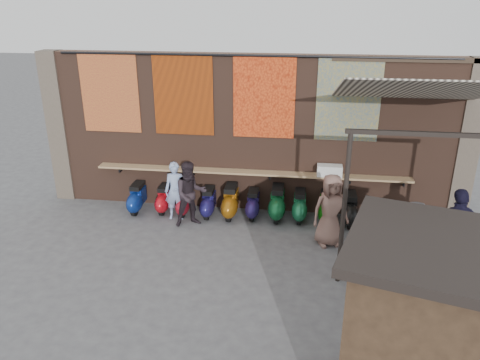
{
  "coord_description": "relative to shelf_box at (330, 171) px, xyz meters",
  "views": [
    {
      "loc": [
        1.24,
        -8.72,
        5.31
      ],
      "look_at": [
        -0.11,
        1.2,
        1.33
      ],
      "focal_mm": 35.0,
      "sensor_mm": 36.0,
      "label": 1
    }
  ],
  "objects": [
    {
      "name": "awning_canvas",
      "position": [
        1.52,
        -1.4,
        2.29
      ],
      "size": [
        3.2,
        3.28,
        0.97
      ],
      "primitive_type": "cube",
      "rotation": [
        -0.28,
        0.0,
        0.0
      ],
      "color": "beige",
      "rests_on": "brick_wall"
    },
    {
      "name": "scooter_stool_8",
      "position": [
        -0.04,
        -0.34,
        -0.88
      ],
      "size": [
        0.37,
        0.81,
        0.77
      ],
      "primitive_type": null,
      "color": "#10580C",
      "rests_on": "ground"
    },
    {
      "name": "brick_wall",
      "position": [
        -1.98,
        0.4,
        0.74
      ],
      "size": [
        10.0,
        0.4,
        4.0
      ],
      "primitive_type": "cube",
      "color": "brown",
      "rests_on": "ground"
    },
    {
      "name": "pier_right",
      "position": [
        3.22,
        0.4,
        0.74
      ],
      "size": [
        0.5,
        0.5,
        4.0
      ],
      "primitive_type": "cube",
      "color": "#4C4238",
      "rests_on": "ground"
    },
    {
      "name": "scooter_stool_0",
      "position": [
        -4.9,
        -0.35,
        -0.89
      ],
      "size": [
        0.36,
        0.79,
        0.75
      ],
      "primitive_type": null,
      "color": "navy",
      "rests_on": "ground"
    },
    {
      "name": "tapestry_redgold",
      "position": [
        -5.58,
        0.18,
        1.74
      ],
      "size": [
        1.5,
        0.02,
        2.0
      ],
      "primitive_type": "cube",
      "color": "maroon",
      "rests_on": "brick_wall"
    },
    {
      "name": "shopper_tan",
      "position": [
        -0.01,
        -1.42,
        -0.42
      ],
      "size": [
        0.96,
        0.78,
        1.69
      ],
      "primitive_type": "imported",
      "rotation": [
        0.0,
        0.0,
        0.33
      ],
      "color": "#7B594E",
      "rests_on": "ground"
    },
    {
      "name": "scooter_stool_7",
      "position": [
        -0.69,
        -0.26,
        -0.89
      ],
      "size": [
        0.36,
        0.79,
        0.75
      ],
      "primitive_type": null,
      "color": "#19643D",
      "rests_on": "ground"
    },
    {
      "name": "tapestry_sun",
      "position": [
        -3.68,
        0.18,
        1.74
      ],
      "size": [
        1.5,
        0.02,
        2.0
      ],
      "primitive_type": "cube",
      "color": "#E2500D",
      "rests_on": "brick_wall"
    },
    {
      "name": "hang_rail",
      "position": [
        -1.98,
        0.17,
        2.72
      ],
      "size": [
        9.5,
        0.06,
        0.06
      ],
      "primitive_type": "cylinder",
      "rotation": [
        0.0,
        1.57,
        0.0
      ],
      "color": "black",
      "rests_on": "brick_wall"
    },
    {
      "name": "diner_right",
      "position": [
        -3.33,
        -0.9,
        -0.44
      ],
      "size": [
        0.99,
        0.91,
        1.64
      ],
      "primitive_type": "imported",
      "rotation": [
        0.0,
        0.0,
        0.46
      ],
      "color": "black",
      "rests_on": "ground"
    },
    {
      "name": "scooter_stool_5",
      "position": [
        -1.87,
        -0.27,
        -0.91
      ],
      "size": [
        0.34,
        0.75,
        0.71
      ],
      "primitive_type": null,
      "color": "#231753",
      "rests_on": "ground"
    },
    {
      "name": "tapestry_orange",
      "position": [
        -1.68,
        0.18,
        1.74
      ],
      "size": [
        1.5,
        0.02,
        2.0
      ],
      "primitive_type": "cube",
      "color": "#EA541D",
      "rests_on": "brick_wall"
    },
    {
      "name": "diner_left",
      "position": [
        -3.79,
        -0.58,
        -0.52
      ],
      "size": [
        0.58,
        0.41,
        1.49
      ],
      "primitive_type": "imported",
      "rotation": [
        0.0,
        0.0,
        0.11
      ],
      "color": "#93A9D6",
      "rests_on": "ground"
    },
    {
      "name": "shopper_navy",
      "position": [
        2.41,
        -2.26,
        -0.34
      ],
      "size": [
        1.14,
        0.64,
        1.83
      ],
      "primitive_type": "imported",
      "rotation": [
        0.0,
        0.0,
        3.33
      ],
      "color": "black",
      "rests_on": "ground"
    },
    {
      "name": "scooter_stool_4",
      "position": [
        -2.44,
        -0.32,
        -0.85
      ],
      "size": [
        0.39,
        0.87,
        0.82
      ],
      "primitive_type": null,
      "color": "#7D480B",
      "rests_on": "ground"
    },
    {
      "name": "stall_roof",
      "position": [
        1.2,
        -6.17,
        1.37
      ],
      "size": [
        3.12,
        2.69,
        0.12
      ],
      "primitive_type": "cube",
      "rotation": [
        0.0,
        0.0,
        -0.28
      ],
      "color": "black",
      "rests_on": "market_stall"
    },
    {
      "name": "stall_sign",
      "position": [
        1.45,
        -5.29,
        0.6
      ],
      "size": [
        1.17,
        0.37,
        0.5
      ],
      "primitive_type": "cube",
      "rotation": [
        0.0,
        0.0,
        -0.28
      ],
      "color": "gold",
      "rests_on": "market_stall"
    },
    {
      "name": "ground",
      "position": [
        -1.98,
        -2.3,
        -1.26
      ],
      "size": [
        70.0,
        70.0,
        0.0
      ],
      "primitive_type": "plane",
      "color": "#474749",
      "rests_on": "ground"
    },
    {
      "name": "awning_ledger",
      "position": [
        1.52,
        0.19,
        2.69
      ],
      "size": [
        3.3,
        0.08,
        0.12
      ],
      "primitive_type": "cube",
      "color": "#33261C",
      "rests_on": "brick_wall"
    },
    {
      "name": "pier_left",
      "position": [
        -7.18,
        0.4,
        0.74
      ],
      "size": [
        0.5,
        0.5,
        4.0
      ],
      "primitive_type": "cube",
      "color": "#4C4238",
      "rests_on": "ground"
    },
    {
      "name": "shelf_box",
      "position": [
        0.0,
        0.0,
        0.0
      ],
      "size": [
        0.61,
        0.28,
        0.27
      ],
      "primitive_type": "cube",
      "color": "white",
      "rests_on": "eating_counter"
    },
    {
      "name": "awning_header",
      "position": [
        1.52,
        -2.9,
        1.82
      ],
      "size": [
        3.0,
        0.08,
        0.08
      ],
      "primitive_type": "cube",
      "color": "black",
      "rests_on": "awning_post_left"
    },
    {
      "name": "awning_post_left",
      "position": [
        0.12,
        -2.9,
        0.29
      ],
      "size": [
        0.09,
        0.09,
        3.1
      ],
      "primitive_type": "cylinder",
      "color": "black",
      "rests_on": "ground"
    },
    {
      "name": "shopper_grey",
      "position": [
        1.55,
        -2.45,
        -0.47
      ],
      "size": [
        1.13,
        0.8,
        1.59
      ],
      "primitive_type": "imported",
      "rotation": [
        0.0,
        0.0,
        2.92
      ],
      "color": "#4F4F54",
      "rests_on": "ground"
    },
    {
      "name": "scooter_stool_6",
      "position": [
        -1.25,
        -0.27,
        -0.84
      ],
      "size": [
        0.4,
        0.88,
        0.84
      ],
      "primitive_type": null,
      "color": "#105128",
      "rests_on": "ground"
    },
    {
      "name": "eating_counter",
      "position": [
        -1.98,
        0.03,
        -0.16
      ],
      "size": [
        8.0,
        0.32,
        0.05
      ],
      "primitive_type": "cube",
      "color": "#9E7A51",
      "rests_on": "brick_wall"
    },
    {
      "name": "scooter_stool_1",
      "position": [
        -4.2,
        -0.25,
        -0.91
      ],
      "size": [
        0.33,
        0.73,
        0.7
      ],
      "primitive_type": null,
      "color": "#B80E17",
      "rests_on": "ground"
    },
    {
      "name": "market_stall",
      "position": [
        1.2,
        -6.17,
        0.02
      ],
      "size": [
        2.77,
        2.36,
        2.57
      ],
      "primitive_type": "cube",
      "rotation": [
        0.0,
        0.0,
        -0.28
      ],
      "color": "black",
      "rests_on": "ground"
    },
    {
      "name": "scooter_stool_3",
      "position": [
        -3.01,
        -0.34,
        -0.9
      ],
      "size": [
        0.34,
        0.76,
        0.72
      ],
      "primitive_type": null,
      "color": "#1A1653",
      "rests_on": "ground"
    },
    {
      "name": "stall_shelf",
      "position": [
        1.45,
        -5.29,
        -0.32
      ],
      "size": [
        1.92,
        0.63,
        0.06
      ],
      "primitive_type": "cube",
      "rotation": [
        0.0,
        0.0,
        -0.28
      ],
      "color": "#473321",
      "rests_on": "market_stall"
    },
    {
      "name": "tapestry_multi",
      "position": [
        0.32,
        0.18,
        1.74
      ],
      "size": [
        1.5,
        0.02,
        2.0
      ],
      "primitive_type": "cube",
      "color": "#25508A",
      "rests_on": "brick_wall"
    },
    {
      "name": "scooter_stool_2",
      "position": [
        -3.65,
        -0.33,
        -0.93
      ],
      "size": [
        0.32,
        0.71,
        0.67
      ],
      "primitive_type": null,
      "color": "maroon",
      "rests_on": "ground"
    },
    {
      "name": "scooter_stool_9",
      "position": [
        0.54,
        -0.33,
        -0.87
      ],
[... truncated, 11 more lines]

